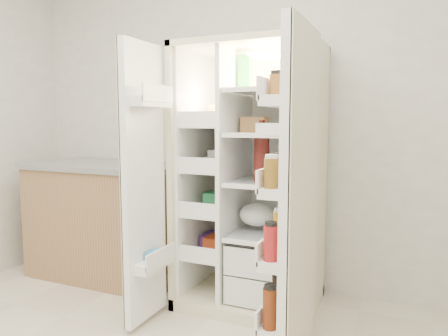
% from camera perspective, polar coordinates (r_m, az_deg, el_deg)
% --- Properties ---
extents(wall_back, '(4.00, 0.02, 2.70)m').
position_cam_1_polar(wall_back, '(3.33, 3.55, 7.42)').
color(wall_back, silver).
rests_on(wall_back, floor).
extents(refrigerator, '(0.92, 0.70, 1.80)m').
position_cam_1_polar(refrigerator, '(3.00, 4.21, -4.08)').
color(refrigerator, beige).
rests_on(refrigerator, floor).
extents(freezer_door, '(0.15, 0.40, 1.72)m').
position_cam_1_polar(freezer_door, '(2.67, -10.69, -2.28)').
color(freezer_door, white).
rests_on(freezer_door, floor).
extents(fridge_door, '(0.17, 0.58, 1.72)m').
position_cam_1_polar(fridge_door, '(2.19, 9.61, -4.63)').
color(fridge_door, white).
rests_on(fridge_door, floor).
extents(kitchen_counter, '(1.30, 0.69, 0.94)m').
position_cam_1_polar(kitchen_counter, '(3.66, -15.18, -6.71)').
color(kitchen_counter, '#9E704F').
rests_on(kitchen_counter, floor).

